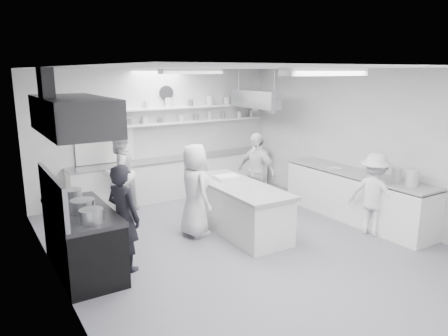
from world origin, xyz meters
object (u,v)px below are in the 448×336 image
right_counter (356,197)px  cook_stove (124,218)px  back_counter (177,177)px  stove (83,242)px  prep_island (238,209)px  cook_back (119,173)px

right_counter → cook_stove: bearing=176.0°
back_counter → right_counter: (2.35, -3.40, 0.01)m
stove → cook_stove: size_ratio=1.10×
stove → prep_island: size_ratio=0.78×
right_counter → prep_island: size_ratio=1.43×
stove → back_counter: bearing=44.0°
right_counter → prep_island: right_counter is taller
back_counter → cook_stove: cook_stove is taller
cook_back → stove: bearing=33.3°
stove → prep_island: 2.88m
cook_stove → back_counter: bearing=-61.6°
stove → cook_back: 2.74m
stove → right_counter: (5.25, -0.60, 0.02)m
back_counter → prep_island: (-0.02, -2.68, -0.03)m
back_counter → cook_back: cook_back is taller
right_counter → cook_stove: cook_stove is taller
right_counter → cook_back: (-3.89, 2.94, 0.39)m
stove → prep_island: bearing=2.5°
cook_stove → prep_island: bearing=-104.5°
back_counter → cook_back: size_ratio=2.90×
back_counter → prep_island: size_ratio=2.16×
prep_island → cook_stove: 2.40m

